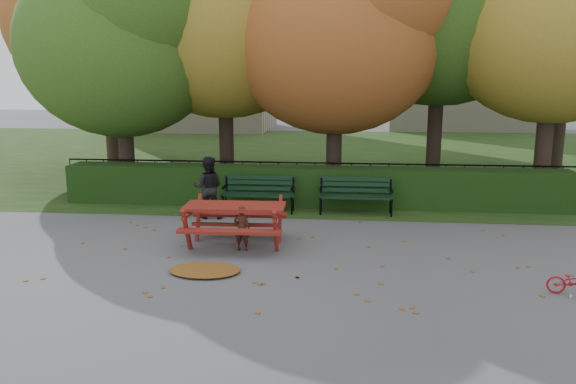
# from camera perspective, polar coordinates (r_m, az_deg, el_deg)

# --- Properties ---
(ground) EXTENTS (90.00, 90.00, 0.00)m
(ground) POSITION_cam_1_polar(r_m,az_deg,el_deg) (10.41, 1.07, -6.88)
(ground) COLOR slate
(ground) RESTS_ON ground
(grass_strip) EXTENTS (90.00, 90.00, 0.00)m
(grass_strip) POSITION_cam_1_polar(r_m,az_deg,el_deg) (24.08, 3.84, 3.73)
(grass_strip) COLOR #1E3110
(grass_strip) RESTS_ON ground
(building_left) EXTENTS (10.00, 7.00, 15.00)m
(building_left) POSITION_cam_1_polar(r_m,az_deg,el_deg) (37.39, -9.93, 17.90)
(building_left) COLOR beige
(building_left) RESTS_ON ground
(building_right) EXTENTS (9.00, 6.00, 12.00)m
(building_right) POSITION_cam_1_polar(r_m,az_deg,el_deg) (38.61, 17.14, 15.13)
(building_right) COLOR beige
(building_right) RESTS_ON ground
(hedge) EXTENTS (13.00, 0.90, 1.00)m
(hedge) POSITION_cam_1_polar(r_m,az_deg,el_deg) (14.63, 2.54, 0.57)
(hedge) COLOR black
(hedge) RESTS_ON ground
(iron_fence) EXTENTS (14.00, 0.04, 1.02)m
(iron_fence) POSITION_cam_1_polar(r_m,az_deg,el_deg) (15.41, 2.71, 1.27)
(iron_fence) COLOR black
(iron_fence) RESTS_ON ground
(tree_a) EXTENTS (5.88, 5.60, 7.48)m
(tree_a) POSITION_cam_1_polar(r_m,az_deg,el_deg) (16.58, -15.99, 15.41)
(tree_a) COLOR black
(tree_a) RESTS_ON ground
(tree_b) EXTENTS (6.72, 6.40, 8.79)m
(tree_b) POSITION_cam_1_polar(r_m,az_deg,el_deg) (17.03, -5.53, 18.66)
(tree_b) COLOR black
(tree_b) RESTS_ON ground
(tree_c) EXTENTS (6.30, 6.00, 8.00)m
(tree_c) POSITION_cam_1_polar(r_m,az_deg,el_deg) (15.87, 6.15, 17.07)
(tree_c) COLOR black
(tree_c) RESTS_ON ground
(tree_e) EXTENTS (6.09, 5.80, 8.16)m
(tree_e) POSITION_cam_1_polar(r_m,az_deg,el_deg) (16.72, 26.97, 16.53)
(tree_e) COLOR black
(tree_e) RESTS_ON ground
(tree_f) EXTENTS (6.93, 6.60, 9.19)m
(tree_f) POSITION_cam_1_polar(r_m,az_deg,el_deg) (20.80, -17.54, 17.71)
(tree_f) COLOR black
(tree_f) RESTS_ON ground
(bench_left) EXTENTS (1.80, 0.57, 0.88)m
(bench_left) POSITION_cam_1_polar(r_m,az_deg,el_deg) (13.98, -2.98, 0.13)
(bench_left) COLOR black
(bench_left) RESTS_ON ground
(bench_right) EXTENTS (1.80, 0.57, 0.88)m
(bench_right) POSITION_cam_1_polar(r_m,az_deg,el_deg) (13.82, 6.91, -0.07)
(bench_right) COLOR black
(bench_right) RESTS_ON ground
(picnic_table) EXTENTS (2.00, 1.63, 0.95)m
(picnic_table) POSITION_cam_1_polar(r_m,az_deg,el_deg) (11.09, -5.41, -2.24)
(picnic_table) COLOR maroon
(picnic_table) RESTS_ON ground
(leaf_pile) EXTENTS (1.26, 0.88, 0.09)m
(leaf_pile) POSITION_cam_1_polar(r_m,az_deg,el_deg) (9.85, -8.45, -7.83)
(leaf_pile) COLOR brown
(leaf_pile) RESTS_ON ground
(leaf_scatter) EXTENTS (9.00, 5.70, 0.01)m
(leaf_scatter) POSITION_cam_1_polar(r_m,az_deg,el_deg) (10.69, 1.21, -6.34)
(leaf_scatter) COLOR brown
(leaf_scatter) RESTS_ON ground
(child) EXTENTS (0.35, 0.26, 0.89)m
(child) POSITION_cam_1_polar(r_m,az_deg,el_deg) (10.85, -4.70, -3.68)
(child) COLOR #411E14
(child) RESTS_ON ground
(adult) EXTENTS (0.77, 0.62, 1.48)m
(adult) POSITION_cam_1_polar(r_m,az_deg,el_deg) (13.38, -8.11, 0.46)
(adult) COLOR black
(adult) RESTS_ON ground
(bicycle) EXTENTS (0.87, 0.44, 0.44)m
(bicycle) POSITION_cam_1_polar(r_m,az_deg,el_deg) (9.77, 27.21, -8.11)
(bicycle) COLOR #B31018
(bicycle) RESTS_ON ground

